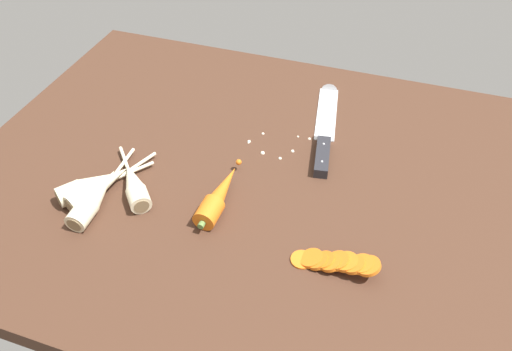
{
  "coord_description": "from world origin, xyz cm",
  "views": [
    {
      "loc": [
        22.59,
        -69.28,
        68.68
      ],
      "look_at": [
        0.0,
        -2.0,
        1.5
      ],
      "focal_mm": 34.79,
      "sensor_mm": 36.0,
      "label": 1
    }
  ],
  "objects_px": {
    "chefs_knife": "(326,123)",
    "parsnip_mid_left": "(95,197)",
    "parsnip_mid_right": "(90,185)",
    "whole_carrot": "(218,196)",
    "parsnip_front": "(134,185)",
    "carrot_slice_stack": "(335,262)",
    "parsnip_back": "(99,187)"
  },
  "relations": [
    {
      "from": "chefs_knife",
      "to": "parsnip_mid_left",
      "type": "xyz_separation_m",
      "value": [
        -0.36,
        -0.38,
        0.01
      ]
    },
    {
      "from": "whole_carrot",
      "to": "parsnip_mid_right",
      "type": "bearing_deg",
      "value": -168.47
    },
    {
      "from": "whole_carrot",
      "to": "parsnip_back",
      "type": "xyz_separation_m",
      "value": [
        -0.23,
        -0.05,
        -0.0
      ]
    },
    {
      "from": "parsnip_mid_left",
      "to": "parsnip_front",
      "type": "bearing_deg",
      "value": 44.12
    },
    {
      "from": "parsnip_back",
      "to": "parsnip_front",
      "type": "bearing_deg",
      "value": 23.52
    },
    {
      "from": "chefs_knife",
      "to": "parsnip_mid_left",
      "type": "relative_size",
      "value": 1.52
    },
    {
      "from": "parsnip_back",
      "to": "parsnip_mid_right",
      "type": "bearing_deg",
      "value": -174.3
    },
    {
      "from": "whole_carrot",
      "to": "carrot_slice_stack",
      "type": "xyz_separation_m",
      "value": [
        0.24,
        -0.07,
        -0.01
      ]
    },
    {
      "from": "whole_carrot",
      "to": "parsnip_mid_left",
      "type": "xyz_separation_m",
      "value": [
        -0.22,
        -0.07,
        -0.0
      ]
    },
    {
      "from": "parsnip_mid_right",
      "to": "carrot_slice_stack",
      "type": "height_order",
      "value": "parsnip_mid_right"
    },
    {
      "from": "whole_carrot",
      "to": "parsnip_mid_right",
      "type": "distance_m",
      "value": 0.25
    },
    {
      "from": "chefs_knife",
      "to": "whole_carrot",
      "type": "relative_size",
      "value": 1.81
    },
    {
      "from": "parsnip_mid_right",
      "to": "parsnip_mid_left",
      "type": "bearing_deg",
      "value": -43.11
    },
    {
      "from": "parsnip_mid_left",
      "to": "parsnip_mid_right",
      "type": "distance_m",
      "value": 0.03
    },
    {
      "from": "chefs_knife",
      "to": "whole_carrot",
      "type": "distance_m",
      "value": 0.33
    },
    {
      "from": "whole_carrot",
      "to": "parsnip_front",
      "type": "height_order",
      "value": "whole_carrot"
    },
    {
      "from": "parsnip_mid_right",
      "to": "carrot_slice_stack",
      "type": "distance_m",
      "value": 0.48
    },
    {
      "from": "parsnip_mid_left",
      "to": "parsnip_back",
      "type": "height_order",
      "value": "same"
    },
    {
      "from": "parsnip_mid_right",
      "to": "whole_carrot",
      "type": "bearing_deg",
      "value": 11.53
    },
    {
      "from": "parsnip_mid_right",
      "to": "parsnip_back",
      "type": "bearing_deg",
      "value": 5.7
    },
    {
      "from": "parsnip_front",
      "to": "parsnip_mid_left",
      "type": "distance_m",
      "value": 0.07
    },
    {
      "from": "chefs_knife",
      "to": "whole_carrot",
      "type": "xyz_separation_m",
      "value": [
        -0.14,
        -0.3,
        0.01
      ]
    },
    {
      "from": "whole_carrot",
      "to": "parsnip_mid_right",
      "type": "relative_size",
      "value": 1.13
    },
    {
      "from": "parsnip_mid_left",
      "to": "carrot_slice_stack",
      "type": "relative_size",
      "value": 1.53
    },
    {
      "from": "parsnip_mid_left",
      "to": "parsnip_mid_right",
      "type": "bearing_deg",
      "value": 136.89
    },
    {
      "from": "parsnip_mid_left",
      "to": "parsnip_back",
      "type": "bearing_deg",
      "value": 105.32
    },
    {
      "from": "parsnip_front",
      "to": "parsnip_mid_right",
      "type": "xyz_separation_m",
      "value": [
        -0.08,
        -0.03,
        -0.0
      ]
    },
    {
      "from": "parsnip_mid_left",
      "to": "chefs_knife",
      "type": "bearing_deg",
      "value": 46.62
    },
    {
      "from": "chefs_knife",
      "to": "carrot_slice_stack",
      "type": "relative_size",
      "value": 2.34
    },
    {
      "from": "whole_carrot",
      "to": "parsnip_front",
      "type": "bearing_deg",
      "value": -172.49
    },
    {
      "from": "parsnip_mid_left",
      "to": "carrot_slice_stack",
      "type": "bearing_deg",
      "value": -0.1
    },
    {
      "from": "chefs_knife",
      "to": "parsnip_front",
      "type": "bearing_deg",
      "value": -132.96
    }
  ]
}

